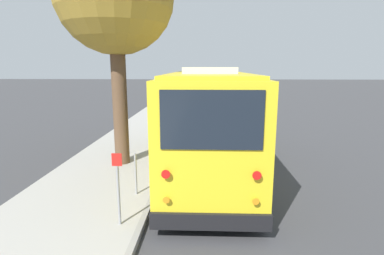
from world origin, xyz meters
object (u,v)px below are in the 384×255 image
object	(u,v)px
sign_post_near	(118,189)
sign_post_far	(136,174)
parked_sedan_navy	(203,101)
shuttle_bus	(208,117)
parked_sedan_white	(199,111)

from	to	relation	value
sign_post_near	sign_post_far	bearing A→B (deg)	0.00
parked_sedan_navy	shuttle_bus	bearing A→B (deg)	178.08
shuttle_bus	parked_sedan_white	size ratio (longest dim) A/B	1.85
shuttle_bus	parked_sedan_white	bearing A→B (deg)	2.32
parked_sedan_navy	sign_post_near	distance (m)	21.13
parked_sedan_white	sign_post_near	bearing A→B (deg)	170.83
shuttle_bus	parked_sedan_navy	world-z (taller)	shuttle_bus
sign_post_near	sign_post_far	size ratio (longest dim) A/B	1.41
parked_sedan_navy	sign_post_near	bearing A→B (deg)	172.54
parked_sedan_white	parked_sedan_navy	xyz separation A→B (m)	(6.48, -0.25, 0.02)
shuttle_bus	sign_post_far	distance (m)	3.29
shuttle_bus	parked_sedan_navy	distance (m)	17.14
parked_sedan_white	parked_sedan_navy	bearing A→B (deg)	-5.61
shuttle_bus	sign_post_near	size ratio (longest dim) A/B	5.34
parked_sedan_white	parked_sedan_navy	distance (m)	6.49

